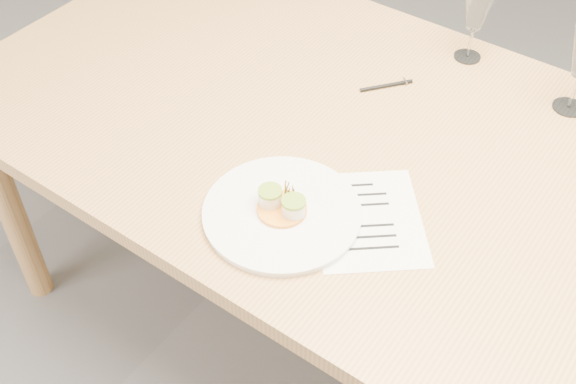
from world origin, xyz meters
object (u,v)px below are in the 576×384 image
Objects in this scene: dinner_plate at (282,212)px; ballpoint_pen at (387,86)px; dining_table at (466,212)px; recipe_sheet at (368,219)px; wine_glass_1 at (477,10)px.

ballpoint_pen is (-0.04, 0.48, -0.01)m from dinner_plate.
dining_table is 7.28× the size of recipe_sheet.
dining_table is at bearing 46.97° from dinner_plate.
dinner_plate is 0.93× the size of recipe_sheet.
dinner_plate is at bearing 173.10° from recipe_sheet.
dining_table is at bearing 16.90° from recipe_sheet.
dinner_plate is 1.65× the size of wine_glass_1.
dining_table is 7.78× the size of dinner_plate.
recipe_sheet is 0.43m from ballpoint_pen.
dining_table is 12.83× the size of wine_glass_1.
dining_table is at bearing -83.33° from ballpoint_pen.
wine_glass_1 is at bearing 117.13° from dining_table.
recipe_sheet is at bearing -123.10° from dining_table.
ballpoint_pen reaches higher than recipe_sheet.
ballpoint_pen is 0.27m from wine_glass_1.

